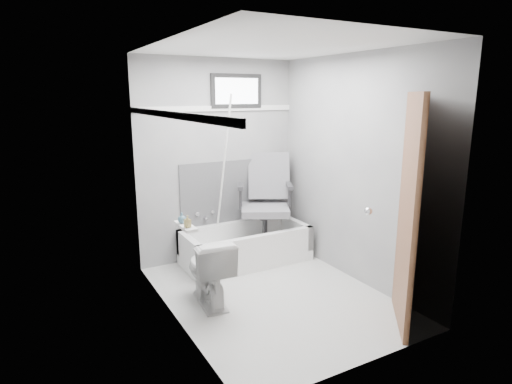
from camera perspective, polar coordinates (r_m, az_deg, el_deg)
floor at (r=4.44m, az=2.25°, el=-13.58°), size 2.60×2.60×0.00m
ceiling at (r=4.00m, az=2.56°, el=18.91°), size 2.60×2.60×0.00m
wall_back at (r=5.19m, az=-5.09°, el=4.19°), size 2.00×0.02×2.40m
wall_front at (r=3.05m, az=15.19°, el=-2.35°), size 2.00×0.02×2.40m
wall_left at (r=3.65m, az=-11.16°, el=0.31°), size 0.02×2.60×2.40m
wall_right at (r=4.65m, az=13.01°, el=2.89°), size 0.02×2.60×2.40m
bathtub at (r=5.19m, az=-1.37°, el=-7.07°), size 1.50×0.70×0.42m
office_chair at (r=5.18m, az=1.20°, el=-1.42°), size 0.90×0.90×1.16m
toilet at (r=4.18m, az=-6.32°, el=-10.37°), size 0.45×0.71×0.67m
door at (r=3.84m, az=25.42°, el=-3.15°), size 0.78×0.78×2.00m
window at (r=5.23m, az=-2.63°, el=13.30°), size 0.66×0.04×0.40m
backerboard at (r=5.36m, az=-2.53°, el=0.15°), size 1.50×0.02×0.78m
trim_back at (r=5.13m, az=-5.17°, el=11.04°), size 2.00×0.02×0.06m
trim_left at (r=3.57m, az=-11.39°, el=10.09°), size 0.02×2.60×0.06m
pole at (r=4.98m, az=-4.46°, el=2.08°), size 0.02×0.54×1.89m
shelf at (r=3.64m, az=-9.37°, el=-4.51°), size 0.10×0.32×0.02m
soap_bottle_a at (r=3.55m, az=-9.12°, el=-3.86°), size 0.06×0.06×0.10m
soap_bottle_b at (r=3.68m, az=-9.86°, el=-3.40°), size 0.09×0.09×0.09m
faucet at (r=5.23m, az=-6.82°, el=-3.09°), size 0.26×0.10×0.16m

